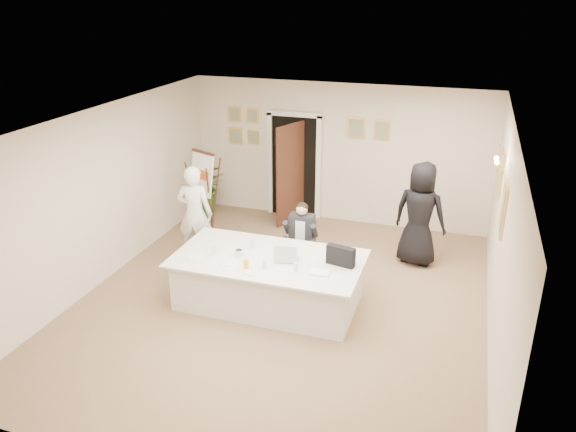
# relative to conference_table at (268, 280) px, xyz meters

# --- Properties ---
(floor) EXTENTS (7.00, 7.00, 0.00)m
(floor) POSITION_rel_conference_table_xyz_m (0.18, 0.11, -0.39)
(floor) COLOR brown
(floor) RESTS_ON ground
(ceiling) EXTENTS (6.00, 7.00, 0.02)m
(ceiling) POSITION_rel_conference_table_xyz_m (0.18, 0.11, 2.41)
(ceiling) COLOR white
(ceiling) RESTS_ON wall_back
(wall_back) EXTENTS (6.00, 0.10, 2.80)m
(wall_back) POSITION_rel_conference_table_xyz_m (0.18, 3.61, 1.01)
(wall_back) COLOR beige
(wall_back) RESTS_ON floor
(wall_front) EXTENTS (6.00, 0.10, 2.80)m
(wall_front) POSITION_rel_conference_table_xyz_m (0.18, -3.39, 1.01)
(wall_front) COLOR beige
(wall_front) RESTS_ON floor
(wall_left) EXTENTS (0.10, 7.00, 2.80)m
(wall_left) POSITION_rel_conference_table_xyz_m (-2.82, 0.11, 1.01)
(wall_left) COLOR beige
(wall_left) RESTS_ON floor
(wall_right) EXTENTS (0.10, 7.00, 2.80)m
(wall_right) POSITION_rel_conference_table_xyz_m (3.18, 0.11, 1.01)
(wall_right) COLOR beige
(wall_right) RESTS_ON floor
(doorway) EXTENTS (1.14, 0.86, 2.20)m
(doorway) POSITION_rel_conference_table_xyz_m (-0.71, 3.43, 0.65)
(doorway) COLOR black
(doorway) RESTS_ON floor
(pictures_back_wall) EXTENTS (3.40, 0.06, 0.80)m
(pictures_back_wall) POSITION_rel_conference_table_xyz_m (-0.62, 3.58, 1.46)
(pictures_back_wall) COLOR gold
(pictures_back_wall) RESTS_ON wall_back
(pictures_right_wall) EXTENTS (0.06, 2.20, 0.80)m
(pictures_right_wall) POSITION_rel_conference_table_xyz_m (3.15, 1.31, 1.36)
(pictures_right_wall) COLOR gold
(pictures_right_wall) RESTS_ON wall_right
(wall_sconce) EXTENTS (0.20, 0.30, 0.24)m
(wall_sconce) POSITION_rel_conference_table_xyz_m (3.08, 1.31, 1.71)
(wall_sconce) COLOR #B39639
(wall_sconce) RESTS_ON wall_right
(conference_table) EXTENTS (2.79, 1.49, 0.78)m
(conference_table) POSITION_rel_conference_table_xyz_m (0.00, 0.00, 0.00)
(conference_table) COLOR silver
(conference_table) RESTS_ON floor
(seated_man) EXTENTS (0.65, 0.68, 1.27)m
(seated_man) POSITION_rel_conference_table_xyz_m (0.18, 1.10, 0.24)
(seated_man) COLOR black
(seated_man) RESTS_ON floor
(flip_chart) EXTENTS (0.59, 0.46, 1.64)m
(flip_chart) POSITION_rel_conference_table_xyz_m (-2.01, 2.10, 0.37)
(flip_chart) COLOR #361911
(flip_chart) RESTS_ON floor
(standing_man) EXTENTS (0.67, 0.48, 1.72)m
(standing_man) POSITION_rel_conference_table_xyz_m (-1.73, 1.04, 0.46)
(standing_man) COLOR white
(standing_man) RESTS_ON floor
(standing_woman) EXTENTS (0.99, 0.76, 1.82)m
(standing_woman) POSITION_rel_conference_table_xyz_m (1.98, 2.11, 0.52)
(standing_woman) COLOR black
(standing_woman) RESTS_ON floor
(potted_palm) EXTENTS (1.19, 1.10, 1.11)m
(potted_palm) POSITION_rel_conference_table_xyz_m (-2.62, 3.17, 0.16)
(potted_palm) COLOR #385E1F
(potted_palm) RESTS_ON floor
(laptop) EXTENTS (0.39, 0.41, 0.28)m
(laptop) POSITION_rel_conference_table_xyz_m (0.30, 0.03, 0.52)
(laptop) COLOR #B7BABC
(laptop) RESTS_ON conference_table
(laptop_bag) EXTENTS (0.43, 0.20, 0.29)m
(laptop_bag) POSITION_rel_conference_table_xyz_m (1.07, 0.10, 0.53)
(laptop_bag) COLOR black
(laptop_bag) RESTS_ON conference_table
(paper_stack) EXTENTS (0.29, 0.21, 0.03)m
(paper_stack) POSITION_rel_conference_table_xyz_m (0.85, -0.24, 0.40)
(paper_stack) COLOR white
(paper_stack) RESTS_ON conference_table
(plate_left) EXTENTS (0.30, 0.30, 0.01)m
(plate_left) POSITION_rel_conference_table_xyz_m (-1.04, -0.35, 0.39)
(plate_left) COLOR white
(plate_left) RESTS_ON conference_table
(plate_mid) EXTENTS (0.29, 0.29, 0.01)m
(plate_mid) POSITION_rel_conference_table_xyz_m (-0.50, -0.36, 0.39)
(plate_mid) COLOR white
(plate_mid) RESTS_ON conference_table
(plate_near) EXTENTS (0.23, 0.23, 0.01)m
(plate_near) POSITION_rel_conference_table_xyz_m (-0.04, -0.52, 0.39)
(plate_near) COLOR white
(plate_near) RESTS_ON conference_table
(glass_a) EXTENTS (0.07, 0.07, 0.14)m
(glass_a) POSITION_rel_conference_table_xyz_m (-0.80, -0.16, 0.45)
(glass_a) COLOR silver
(glass_a) RESTS_ON conference_table
(glass_b) EXTENTS (0.06, 0.06, 0.14)m
(glass_b) POSITION_rel_conference_table_xyz_m (0.07, -0.34, 0.45)
(glass_b) COLOR silver
(glass_b) RESTS_ON conference_table
(glass_c) EXTENTS (0.08, 0.08, 0.14)m
(glass_c) POSITION_rel_conference_table_xyz_m (0.52, -0.29, 0.45)
(glass_c) COLOR silver
(glass_c) RESTS_ON conference_table
(glass_d) EXTENTS (0.08, 0.08, 0.14)m
(glass_d) POSITION_rel_conference_table_xyz_m (-0.34, 0.23, 0.45)
(glass_d) COLOR silver
(glass_d) RESTS_ON conference_table
(oj_glass) EXTENTS (0.09, 0.09, 0.13)m
(oj_glass) POSITION_rel_conference_table_xyz_m (-0.18, -0.41, 0.45)
(oj_glass) COLOR #F1A514
(oj_glass) RESTS_ON conference_table
(steel_jug) EXTENTS (0.12, 0.12, 0.11)m
(steel_jug) POSITION_rel_conference_table_xyz_m (-0.42, -0.10, 0.44)
(steel_jug) COLOR silver
(steel_jug) RESTS_ON conference_table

